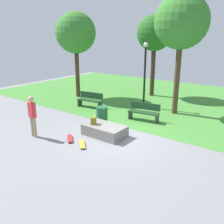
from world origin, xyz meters
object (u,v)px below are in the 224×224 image
object	(u,v)px
skateboard_by_ledge	(70,138)
tree_slender_maple	(181,23)
backpack_on_ledge	(93,121)
lamp_post	(145,68)
skateboard_spare	(82,144)
concrete_ledge	(105,130)
park_bench_far_left	(144,111)
trash_bin	(102,115)
park_bench_center_lawn	(90,100)
tree_leaning_ash	(76,33)
tree_young_birch	(155,34)
skater_performing_trick	(32,113)

from	to	relation	value
skateboard_by_ledge	tree_slender_maple	bearing A→B (deg)	71.57
backpack_on_ledge	lamp_post	world-z (taller)	lamp_post
backpack_on_ledge	skateboard_spare	distance (m)	1.39
concrete_ledge	park_bench_far_left	xyz separation A→B (m)	(0.39, 2.80, 0.24)
skateboard_by_ledge	tree_slender_maple	world-z (taller)	tree_slender_maple
concrete_ledge	trash_bin	bearing A→B (deg)	133.03
skateboard_by_ledge	skateboard_spare	xyz separation A→B (m)	(0.81, -0.11, 0.00)
park_bench_center_lawn	park_bench_far_left	size ratio (longest dim) A/B	1.00
concrete_ledge	skateboard_by_ledge	distance (m)	1.54
concrete_ledge	tree_leaning_ash	xyz separation A→B (m)	(-5.98, 4.50, 4.11)
tree_young_birch	trash_bin	size ratio (longest dim) A/B	6.63
concrete_ledge	backpack_on_ledge	size ratio (longest dim) A/B	5.77
tree_young_birch	tree_slender_maple	bearing A→B (deg)	-44.96
skateboard_by_ledge	park_bench_far_left	xyz separation A→B (m)	(1.28, 4.04, 0.42)
park_bench_center_lawn	lamp_post	distance (m)	3.77
tree_slender_maple	trash_bin	distance (m)	6.22
backpack_on_ledge	park_bench_center_lawn	size ratio (longest dim) A/B	0.19
skateboard_by_ledge	tree_leaning_ash	xyz separation A→B (m)	(-5.10, 5.75, 4.29)
backpack_on_ledge	tree_young_birch	bearing A→B (deg)	161.21
tree_young_birch	tree_slender_maple	xyz separation A→B (m)	(3.07, -3.06, 0.53)
park_bench_center_lawn	park_bench_far_left	world-z (taller)	same
skateboard_spare	skateboard_by_ledge	bearing A→B (deg)	172.31
park_bench_center_lawn	trash_bin	world-z (taller)	park_bench_center_lawn
tree_young_birch	tree_leaning_ash	bearing A→B (deg)	-139.61
skateboard_by_ledge	trash_bin	xyz separation A→B (m)	(-0.21, 2.42, 0.36)
tree_young_birch	skateboard_by_ledge	bearing A→B (deg)	-83.74
tree_leaning_ash	tree_slender_maple	size ratio (longest dim) A/B	0.91
tree_young_birch	trash_bin	bearing A→B (deg)	-83.28
backpack_on_ledge	park_bench_center_lawn	xyz separation A→B (m)	(-2.96, 3.12, -0.16)
tree_leaning_ash	lamp_post	world-z (taller)	tree_leaning_ash
tree_slender_maple	lamp_post	xyz separation A→B (m)	(-2.04, 0.05, -2.48)
tree_slender_maple	trash_bin	xyz separation A→B (m)	(-2.26, -3.75, -4.42)
concrete_ledge	skateboard_by_ledge	world-z (taller)	concrete_ledge
lamp_post	park_bench_far_left	bearing A→B (deg)	-59.91
trash_bin	concrete_ledge	bearing A→B (deg)	-46.97
concrete_ledge	park_bench_far_left	distance (m)	2.83
tree_leaning_ash	skateboard_spare	bearing A→B (deg)	-44.77
backpack_on_ledge	tree_slender_maple	bearing A→B (deg)	133.30
park_bench_far_left	lamp_post	bearing A→B (deg)	120.09
skateboard_spare	tree_leaning_ash	world-z (taller)	tree_leaning_ash
trash_bin	skateboard_by_ledge	bearing A→B (deg)	-85.06
skateboard_by_ledge	skater_performing_trick	bearing A→B (deg)	-156.03
tree_young_birch	park_bench_center_lawn	bearing A→B (deg)	-107.15
backpack_on_ledge	skateboard_by_ledge	bearing A→B (deg)	-48.53
lamp_post	park_bench_center_lawn	bearing A→B (deg)	-141.99
concrete_ledge	skateboard_spare	size ratio (longest dim) A/B	2.56
skateboard_by_ledge	skateboard_spare	bearing A→B (deg)	-7.69
concrete_ledge	skater_performing_trick	size ratio (longest dim) A/B	1.02
skateboard_by_ledge	tree_leaning_ash	bearing A→B (deg)	131.57
tree_young_birch	lamp_post	distance (m)	3.73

